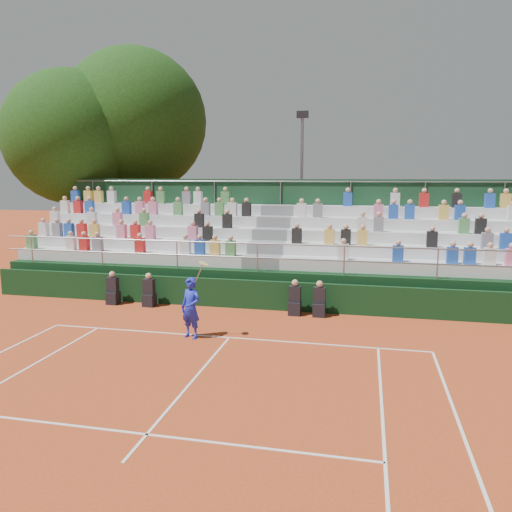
% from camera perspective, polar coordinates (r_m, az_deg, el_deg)
% --- Properties ---
extents(ground, '(90.00, 90.00, 0.00)m').
position_cam_1_polar(ground, '(14.35, -3.06, -9.31)').
color(ground, '#B9461E').
rests_on(ground, ground).
extents(courtside_wall, '(20.00, 0.15, 1.00)m').
position_cam_1_polar(courtside_wall, '(17.20, -0.22, -4.44)').
color(courtside_wall, black).
rests_on(courtside_wall, ground).
extents(line_officials, '(7.75, 0.40, 1.19)m').
position_cam_1_polar(line_officials, '(17.10, -4.66, -4.63)').
color(line_officials, black).
rests_on(line_officials, ground).
extents(grandstand, '(20.00, 5.20, 4.40)m').
position_cam_1_polar(grandstand, '(20.19, 1.77, -0.71)').
color(grandstand, black).
rests_on(grandstand, ground).
extents(tennis_player, '(0.90, 0.61, 2.22)m').
position_cam_1_polar(tennis_player, '(14.22, -7.45, -5.89)').
color(tennis_player, '#1C2AD3').
rests_on(tennis_player, ground).
extents(tree_west, '(6.85, 6.85, 9.92)m').
position_cam_1_polar(tree_west, '(28.07, -20.34, 12.56)').
color(tree_west, '#3D2416').
rests_on(tree_west, ground).
extents(tree_east, '(7.80, 7.80, 11.35)m').
position_cam_1_polar(tree_east, '(28.84, -13.72, 14.68)').
color(tree_east, '#3D2416').
rests_on(tree_east, ground).
extents(floodlight_mast, '(0.60, 0.25, 7.85)m').
position_cam_1_polar(floodlight_mast, '(26.74, 5.24, 9.24)').
color(floodlight_mast, gray).
rests_on(floodlight_mast, ground).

